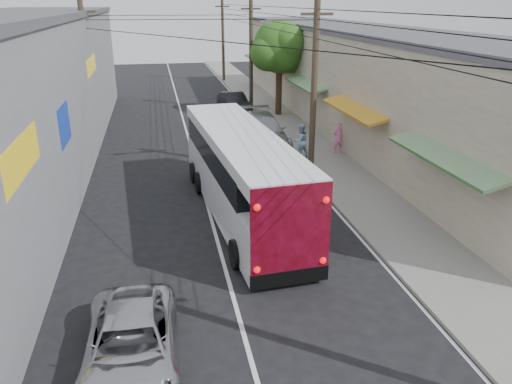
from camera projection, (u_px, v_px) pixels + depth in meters
ground at (257, 382)px, 10.80m from camera, size 120.00×120.00×0.00m
sidewalk at (297, 136)px, 30.27m from camera, size 3.00×80.00×0.12m
building_right at (358, 77)px, 31.81m from camera, size 7.09×40.00×6.25m
building_left at (15, 90)px, 24.40m from camera, size 7.20×36.00×7.25m
utility_poles at (241, 68)px, 28.49m from camera, size 11.80×45.28×8.00m
street_tree at (280, 48)px, 34.19m from camera, size 4.40×4.00×6.60m
coach_bus at (241, 173)px, 18.73m from camera, size 3.28×11.40×3.24m
jeepney at (131, 345)px, 11.00m from camera, size 2.13×4.49×1.24m
parked_suv at (260, 132)px, 27.63m from camera, size 2.73×6.44×1.85m
parked_car_mid at (252, 125)px, 30.01m from camera, size 1.99×4.39×1.46m
parked_car_far at (234, 103)px, 36.61m from camera, size 2.07×4.57×1.45m
pedestrian_near at (338, 138)px, 26.43m from camera, size 0.62×0.43×1.61m
pedestrian_far at (301, 141)px, 25.58m from camera, size 1.00×0.86×1.76m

